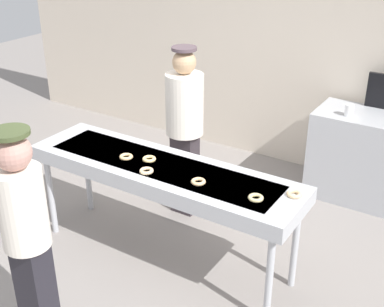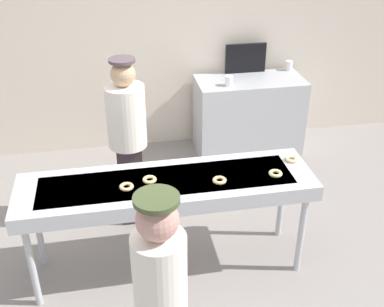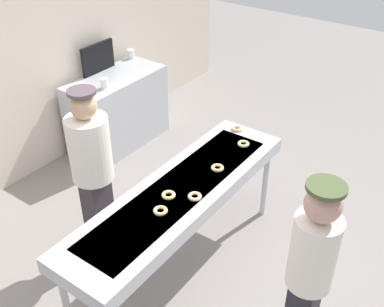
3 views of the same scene
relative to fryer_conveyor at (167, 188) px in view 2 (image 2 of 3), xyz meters
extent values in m
plane|color=gray|center=(0.00, 0.00, -0.85)|extent=(16.00, 16.00, 0.00)
cube|color=beige|center=(0.00, 2.46, 0.81)|extent=(8.00, 0.12, 3.32)
cube|color=#B7BABF|center=(0.00, 0.00, 0.01)|extent=(2.45, 0.66, 0.13)
cube|color=slate|center=(0.00, 0.00, 0.04)|extent=(2.08, 0.46, 0.08)
cylinder|color=#B7BABF|center=(-1.12, -0.25, -0.46)|extent=(0.06, 0.06, 0.79)
cylinder|color=#B7BABF|center=(1.12, -0.25, -0.46)|extent=(0.06, 0.06, 0.79)
cylinder|color=#B7BABF|center=(-1.12, 0.25, -0.46)|extent=(0.06, 0.06, 0.79)
cylinder|color=#B7BABF|center=(1.12, 0.25, -0.46)|extent=(0.06, 0.06, 0.79)
torus|color=beige|center=(-0.03, -0.17, 0.09)|extent=(0.15, 0.15, 0.03)
torus|color=#EFC482|center=(-0.33, -0.06, 0.09)|extent=(0.15, 0.15, 0.03)
torus|color=beige|center=(0.90, -0.08, 0.09)|extent=(0.13, 0.13, 0.03)
torus|color=beige|center=(1.12, 0.12, 0.09)|extent=(0.15, 0.15, 0.03)
torus|color=#F7D486|center=(-0.14, 0.01, 0.09)|extent=(0.16, 0.16, 0.03)
torus|color=#F4C387|center=(0.42, -0.10, 0.09)|extent=(0.14, 0.14, 0.03)
cube|color=#322B30|center=(-0.27, 0.76, -0.41)|extent=(0.24, 0.18, 0.88)
cylinder|color=silver|center=(-0.27, 0.76, 0.32)|extent=(0.36, 0.36, 0.60)
sphere|color=tan|center=(-0.27, 0.76, 0.73)|extent=(0.22, 0.22, 0.22)
cylinder|color=#504047|center=(-0.27, 0.76, 0.86)|extent=(0.23, 0.23, 0.03)
cylinder|color=silver|center=(-0.21, -1.26, 0.25)|extent=(0.32, 0.32, 0.57)
sphere|color=tan|center=(-0.21, -1.26, 0.65)|extent=(0.24, 0.24, 0.24)
cylinder|color=#424D2B|center=(-0.21, -1.26, 0.78)|extent=(0.25, 0.25, 0.03)
cube|color=#B7BABF|center=(1.31, 2.01, -0.37)|extent=(1.32, 0.62, 0.96)
cylinder|color=white|center=(1.88, 2.25, 0.17)|extent=(0.09, 0.09, 0.12)
cylinder|color=white|center=(1.00, 1.86, 0.17)|extent=(0.09, 0.09, 0.12)
cube|color=black|center=(1.31, 2.27, 0.29)|extent=(0.51, 0.04, 0.37)
camera|label=1|loc=(2.21, -3.01, 1.98)|focal=47.17mm
camera|label=2|loc=(-0.40, -3.28, 2.21)|focal=44.84mm
camera|label=3|loc=(-2.43, -1.87, 2.44)|focal=43.13mm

